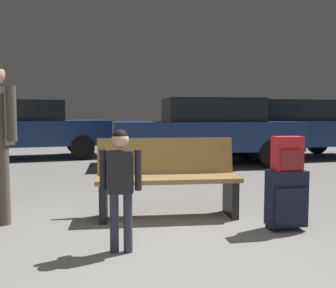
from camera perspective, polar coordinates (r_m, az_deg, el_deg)
ground_plane at (r=6.68m, az=-5.96°, el=-5.87°), size 18.00×18.00×0.10m
bench at (r=4.26m, az=-0.06°, el=-5.17°), size 1.64×0.65×0.89m
suitcase at (r=3.96m, az=17.68°, el=-7.94°), size 0.39×0.24×0.60m
backpack_bright at (r=3.89m, az=17.85°, el=-1.45°), size 0.28×0.19×0.34m
child at (r=3.14m, az=-7.29°, el=-5.05°), size 0.35×0.24×1.04m
parked_car_side at (r=10.33m, az=18.40°, el=2.43°), size 4.15×1.90×1.51m
parked_car_near at (r=8.60m, az=5.85°, el=2.23°), size 4.19×1.98×1.51m
parked_car_far at (r=10.40m, az=-20.84°, el=2.37°), size 4.29×2.23×1.51m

